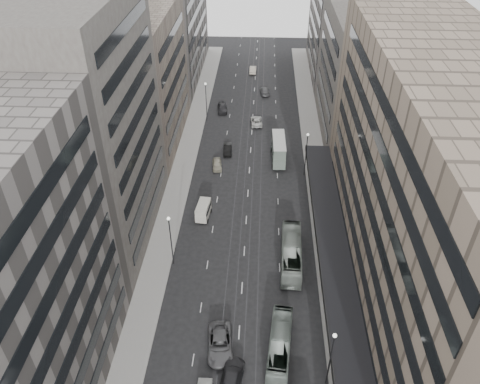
% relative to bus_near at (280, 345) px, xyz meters
% --- Properties ---
extents(ground, '(220.00, 220.00, 0.00)m').
position_rel_bus_near_xyz_m(ground, '(-4.71, 1.51, -1.38)').
color(ground, black).
rests_on(ground, ground).
extents(sidewalk_right, '(4.00, 125.00, 0.15)m').
position_rel_bus_near_xyz_m(sidewalk_right, '(7.29, 39.01, -1.31)').
color(sidewalk_right, gray).
rests_on(sidewalk_right, ground).
extents(sidewalk_left, '(4.00, 125.00, 0.15)m').
position_rel_bus_near_xyz_m(sidewalk_left, '(-16.71, 39.01, -1.31)').
color(sidewalk_left, gray).
rests_on(sidewalk_left, ground).
extents(department_store, '(19.20, 60.00, 30.00)m').
position_rel_bus_near_xyz_m(department_store, '(16.74, 9.51, 13.57)').
color(department_store, gray).
rests_on(department_store, ground).
extents(building_right_mid, '(15.00, 28.00, 24.00)m').
position_rel_bus_near_xyz_m(building_right_mid, '(16.79, 53.51, 10.62)').
color(building_right_mid, '#48423E').
rests_on(building_right_mid, ground).
extents(building_right_far, '(15.00, 32.00, 28.00)m').
position_rel_bus_near_xyz_m(building_right_far, '(16.79, 83.51, 12.62)').
color(building_right_far, slate).
rests_on(building_right_far, ground).
extents(building_left_b, '(15.00, 26.00, 34.00)m').
position_rel_bus_near_xyz_m(building_left_b, '(-26.21, 20.51, 15.62)').
color(building_left_b, '#48423E').
rests_on(building_left_b, ground).
extents(building_left_c, '(15.00, 28.00, 25.00)m').
position_rel_bus_near_xyz_m(building_left_c, '(-26.21, 47.51, 11.12)').
color(building_left_c, slate).
rests_on(building_left_c, ground).
extents(building_left_d, '(15.00, 38.00, 28.00)m').
position_rel_bus_near_xyz_m(building_left_d, '(-26.21, 80.51, 12.62)').
color(building_left_d, slate).
rests_on(building_left_d, ground).
extents(lamp_right_near, '(0.44, 0.44, 8.32)m').
position_rel_bus_near_xyz_m(lamp_right_near, '(4.99, -3.49, 3.82)').
color(lamp_right_near, '#262628').
rests_on(lamp_right_near, ground).
extents(lamp_right_far, '(0.44, 0.44, 8.32)m').
position_rel_bus_near_xyz_m(lamp_right_far, '(4.99, 36.51, 3.82)').
color(lamp_right_far, '#262628').
rests_on(lamp_right_far, ground).
extents(lamp_left_near, '(0.44, 0.44, 8.32)m').
position_rel_bus_near_xyz_m(lamp_left_near, '(-14.41, 13.51, 3.82)').
color(lamp_left_near, '#262628').
rests_on(lamp_left_near, ground).
extents(lamp_left_far, '(0.44, 0.44, 8.32)m').
position_rel_bus_near_xyz_m(lamp_left_far, '(-14.41, 56.51, 3.82)').
color(lamp_left_far, '#262628').
rests_on(lamp_left_far, ground).
extents(bus_near, '(3.28, 10.09, 2.76)m').
position_rel_bus_near_xyz_m(bus_near, '(0.00, 0.00, 0.00)').
color(bus_near, gray).
rests_on(bus_near, ground).
extents(bus_far, '(3.08, 11.50, 3.18)m').
position_rel_bus_near_xyz_m(bus_far, '(1.84, 14.76, 0.21)').
color(bus_far, gray).
rests_on(bus_far, ground).
extents(double_decker, '(2.65, 8.06, 4.37)m').
position_rel_bus_near_xyz_m(double_decker, '(0.46, 41.14, 0.98)').
color(double_decker, slate).
rests_on(double_decker, ground).
extents(panel_van, '(2.29, 4.12, 2.49)m').
position_rel_bus_near_xyz_m(panel_van, '(-11.41, 23.91, -0.01)').
color(panel_van, beige).
rests_on(panel_van, ground).
extents(sedan_2, '(3.43, 6.37, 1.70)m').
position_rel_bus_near_xyz_m(sedan_2, '(-6.78, 0.21, -0.53)').
color(sedan_2, '#575759').
rests_on(sedan_2, ground).
extents(sedan_3, '(2.96, 5.95, 1.66)m').
position_rel_bus_near_xyz_m(sedan_3, '(-5.20, -4.02, -0.55)').
color(sedan_3, black).
rests_on(sedan_3, ground).
extents(sedan_4, '(2.13, 4.24, 1.39)m').
position_rel_bus_near_xyz_m(sedan_4, '(-10.57, 38.05, -0.69)').
color(sedan_4, '#A49F88').
rests_on(sedan_4, ground).
extents(sedan_5, '(1.76, 4.42, 1.43)m').
position_rel_bus_near_xyz_m(sedan_5, '(-9.05, 43.39, -0.67)').
color(sedan_5, black).
rests_on(sedan_5, ground).
extents(sedan_6, '(2.66, 5.09, 1.37)m').
position_rel_bus_near_xyz_m(sedan_6, '(-3.88, 55.09, -0.70)').
color(sedan_6, silver).
rests_on(sedan_6, ground).
extents(sedan_7, '(2.45, 5.02, 1.41)m').
position_rel_bus_near_xyz_m(sedan_7, '(-2.26, 70.32, -0.68)').
color(sedan_7, '#5B5B5D').
rests_on(sedan_7, ground).
extents(sedan_8, '(2.56, 5.01, 1.63)m').
position_rel_bus_near_xyz_m(sedan_8, '(-11.48, 60.59, -0.56)').
color(sedan_8, '#262628').
rests_on(sedan_8, ground).
extents(sedan_9, '(1.68, 4.69, 1.54)m').
position_rel_bus_near_xyz_m(sedan_9, '(-5.41, 83.19, -0.61)').
color(sedan_9, beige).
rests_on(sedan_9, ground).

